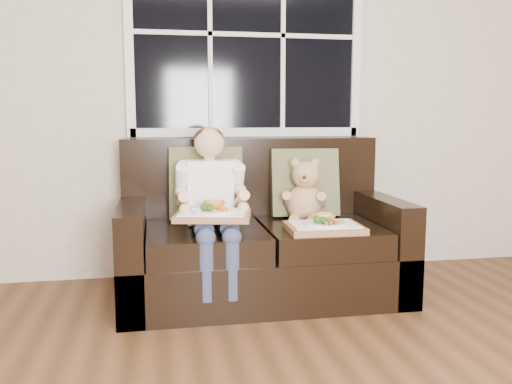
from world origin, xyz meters
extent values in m
cube|color=beige|center=(0.00, 2.50, 1.35)|extent=(4.50, 0.02, 2.70)
cube|color=black|center=(0.06, 2.48, 1.65)|extent=(1.50, 0.02, 1.25)
cube|color=silver|center=(0.06, 2.47, 0.99)|extent=(1.58, 0.04, 0.06)
cube|color=silver|center=(-0.72, 2.47, 1.65)|extent=(0.06, 0.04, 1.37)
cube|color=silver|center=(0.84, 2.47, 1.65)|extent=(0.06, 0.04, 1.37)
cube|color=silver|center=(0.06, 2.47, 1.65)|extent=(1.50, 0.03, 0.03)
cube|color=black|center=(0.06, 1.95, 0.15)|extent=(1.70, 0.90, 0.30)
cube|color=black|center=(-0.71, 1.95, 0.30)|extent=(0.15, 0.90, 0.60)
cube|color=black|center=(0.84, 1.95, 0.30)|extent=(0.15, 0.90, 0.60)
cube|color=black|center=(0.06, 2.33, 0.63)|extent=(1.70, 0.18, 0.66)
cube|color=black|center=(-0.29, 1.87, 0.38)|extent=(0.68, 0.72, 0.15)
cube|color=black|center=(0.41, 1.87, 0.38)|extent=(0.68, 0.72, 0.15)
cube|color=#5A5F3A|center=(-0.25, 2.17, 0.68)|extent=(0.47, 0.25, 0.47)
cube|color=#5A5F3A|center=(0.39, 2.17, 0.67)|extent=(0.45, 0.24, 0.45)
cube|color=white|center=(-0.25, 2.00, 0.65)|extent=(0.28, 0.17, 0.38)
sphere|color=#DBA886|center=(-0.25, 1.99, 0.95)|extent=(0.18, 0.18, 0.18)
ellipsoid|color=#332010|center=(-0.25, 2.00, 0.97)|extent=(0.18, 0.18, 0.13)
cylinder|color=#2F3652|center=(-0.32, 1.79, 0.50)|extent=(0.11, 0.34, 0.11)
cylinder|color=#2F3652|center=(-0.18, 1.79, 0.50)|extent=(0.11, 0.34, 0.11)
cylinder|color=#2F3652|center=(-0.32, 1.54, 0.29)|extent=(0.09, 0.09, 0.32)
cylinder|color=#2F3652|center=(-0.18, 1.54, 0.29)|extent=(0.09, 0.09, 0.32)
cylinder|color=#DBA886|center=(-0.41, 1.87, 0.69)|extent=(0.07, 0.34, 0.27)
cylinder|color=#DBA886|center=(-0.08, 1.87, 0.69)|extent=(0.07, 0.34, 0.27)
ellipsoid|color=tan|center=(0.36, 2.04, 0.56)|extent=(0.28, 0.26, 0.25)
sphere|color=tan|center=(0.36, 2.02, 0.74)|extent=(0.22, 0.22, 0.17)
sphere|color=tan|center=(0.30, 2.03, 0.81)|extent=(0.06, 0.06, 0.06)
sphere|color=tan|center=(0.42, 2.03, 0.81)|extent=(0.06, 0.06, 0.06)
sphere|color=tan|center=(0.36, 1.95, 0.72)|extent=(0.07, 0.07, 0.07)
sphere|color=black|center=(0.36, 1.93, 0.73)|extent=(0.03, 0.03, 0.03)
cylinder|color=tan|center=(0.30, 1.90, 0.48)|extent=(0.10, 0.15, 0.07)
cylinder|color=tan|center=(0.41, 1.90, 0.48)|extent=(0.10, 0.15, 0.07)
cube|color=#916341|center=(-0.26, 1.68, 0.56)|extent=(0.46, 0.39, 0.03)
cube|color=white|center=(-0.26, 1.68, 0.58)|extent=(0.40, 0.33, 0.01)
cylinder|color=silver|center=(-0.26, 1.67, 0.59)|extent=(0.23, 0.23, 0.01)
imported|color=orange|center=(-0.25, 1.72, 0.62)|extent=(0.15, 0.15, 0.04)
cylinder|color=#E3CD7C|center=(-0.25, 1.72, 0.62)|extent=(0.09, 0.09, 0.02)
ellipsoid|color=#26611E|center=(-0.31, 1.63, 0.62)|extent=(0.04, 0.04, 0.04)
ellipsoid|color=#26611E|center=(-0.29, 1.62, 0.62)|extent=(0.04, 0.04, 0.04)
cylinder|color=orange|center=(-0.22, 1.63, 0.61)|extent=(0.04, 0.06, 0.02)
cube|color=#916341|center=(0.38, 1.69, 0.47)|extent=(0.44, 0.34, 0.04)
cube|color=white|center=(0.38, 1.69, 0.49)|extent=(0.38, 0.29, 0.01)
cylinder|color=silver|center=(0.38, 1.68, 0.50)|extent=(0.24, 0.24, 0.02)
imported|color=yellow|center=(0.39, 1.73, 0.52)|extent=(0.13, 0.13, 0.03)
cylinder|color=#E3CD7C|center=(0.39, 1.73, 0.53)|extent=(0.09, 0.09, 0.02)
ellipsoid|color=#26611E|center=(0.32, 1.64, 0.53)|extent=(0.04, 0.04, 0.04)
ellipsoid|color=#26611E|center=(0.35, 1.62, 0.53)|extent=(0.04, 0.04, 0.04)
cylinder|color=orange|center=(0.42, 1.63, 0.52)|extent=(0.05, 0.07, 0.02)
cylinder|color=#935930|center=(0.38, 1.61, 0.52)|extent=(0.03, 0.09, 0.02)
camera|label=1|loc=(-0.56, -1.24, 1.11)|focal=38.00mm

